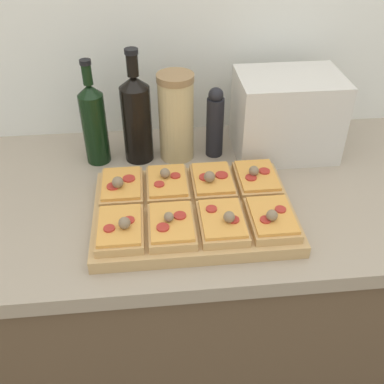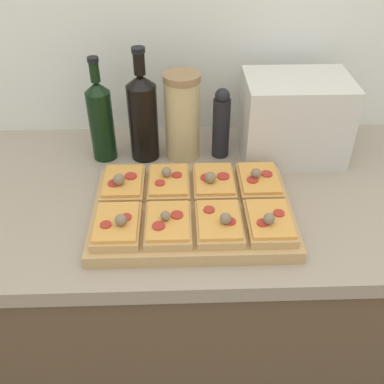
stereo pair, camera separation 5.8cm
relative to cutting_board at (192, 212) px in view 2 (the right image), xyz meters
name	(u,v)px [view 2 (the right image)]	position (x,y,z in m)	size (l,w,h in m)	color
wall_back	(215,1)	(0.08, 0.47, 0.35)	(6.00, 0.06, 2.50)	silver
kitchen_counter	(216,300)	(0.08, 0.11, -0.45)	(2.63, 0.67, 0.88)	brown
cutting_board	(192,212)	(0.00, 0.00, 0.00)	(0.46, 0.32, 0.03)	tan
pizza_slice_back_left	(123,184)	(-0.17, 0.08, 0.03)	(0.10, 0.14, 0.06)	tan
pizza_slice_back_midleft	(169,183)	(-0.06, 0.08, 0.03)	(0.10, 0.14, 0.05)	tan
pizza_slice_back_midright	(214,182)	(0.05, 0.08, 0.03)	(0.10, 0.14, 0.05)	tan
pizza_slice_back_right	(259,181)	(0.17, 0.08, 0.03)	(0.10, 0.14, 0.05)	tan
pizza_slice_front_left	(117,225)	(-0.17, -0.08, 0.03)	(0.10, 0.14, 0.05)	tan
pizza_slice_front_midleft	(168,224)	(-0.06, -0.08, 0.03)	(0.10, 0.14, 0.05)	tan
pizza_slice_front_midright	(219,223)	(0.06, -0.08, 0.03)	(0.10, 0.14, 0.05)	tan
pizza_slice_front_right	(270,222)	(0.17, -0.08, 0.03)	(0.10, 0.14, 0.05)	tan
olive_oil_bottle	(101,119)	(-0.24, 0.27, 0.10)	(0.07, 0.07, 0.29)	black
wine_bottle	(143,115)	(-0.12, 0.27, 0.11)	(0.08, 0.08, 0.31)	black
grain_jar_tall	(182,117)	(-0.02, 0.27, 0.11)	(0.10, 0.10, 0.24)	tan
pepper_mill	(221,124)	(0.09, 0.27, 0.08)	(0.05, 0.05, 0.20)	black
toaster_oven	(294,118)	(0.29, 0.27, 0.10)	(0.30, 0.20, 0.23)	beige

